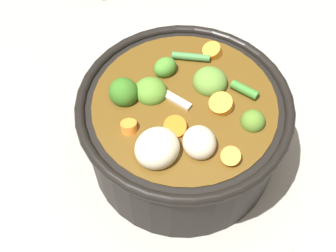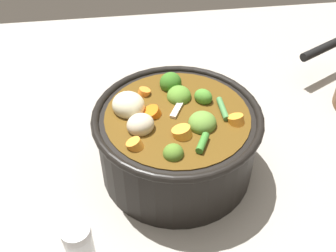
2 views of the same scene
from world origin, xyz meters
name	(u,v)px [view 2 (image 2 of 2)]	position (x,y,z in m)	size (l,w,h in m)	color
ground_plane	(176,167)	(0.00, 0.00, 0.00)	(1.10, 1.10, 0.00)	#9E998E
cooking_pot	(177,140)	(0.00, 0.00, 0.06)	(0.26, 0.26, 0.14)	black
salt_shaker	(79,245)	(-0.15, 0.15, 0.04)	(0.04, 0.04, 0.07)	silver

